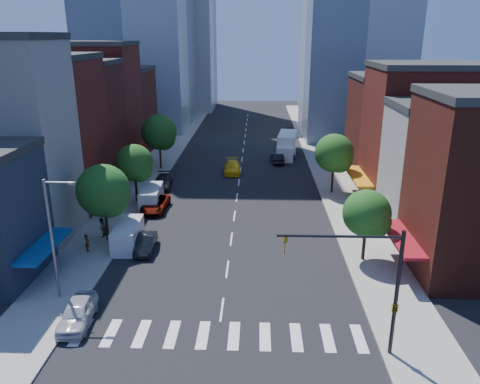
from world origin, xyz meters
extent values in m
plane|color=black|center=(0.00, 0.00, 0.00)|extent=(220.00, 220.00, 0.00)
cube|color=gray|center=(-12.50, 40.00, 0.07)|extent=(5.00, 120.00, 0.15)
cube|color=gray|center=(12.50, 40.00, 0.07)|extent=(5.00, 120.00, 0.15)
cube|color=silver|center=(0.00, -3.00, 0.01)|extent=(19.00, 3.00, 0.01)
cube|color=maroon|center=(-21.00, 20.50, 8.00)|extent=(12.00, 9.00, 16.00)
cube|color=#4C1C13|center=(-21.00, 29.00, 7.50)|extent=(12.00, 8.00, 15.00)
cube|color=maroon|center=(-21.00, 37.50, 8.50)|extent=(12.00, 9.00, 17.00)
cube|color=#4C1C13|center=(-21.00, 47.00, 6.50)|extent=(12.00, 10.00, 13.00)
cube|color=silver|center=(21.00, 15.00, 6.00)|extent=(12.00, 8.00, 12.00)
cube|color=maroon|center=(21.00, 24.00, 7.50)|extent=(12.00, 10.00, 15.00)
cube|color=#4C1C13|center=(21.00, 34.00, 6.50)|extent=(12.00, 10.00, 13.00)
cylinder|color=black|center=(10.50, -4.50, 4.15)|extent=(0.24, 0.24, 8.00)
cylinder|color=black|center=(7.00, -4.50, 7.75)|extent=(7.00, 0.16, 0.16)
imported|color=gold|center=(4.00, -4.50, 7.15)|extent=(0.22, 0.18, 1.10)
imported|color=gold|center=(10.50, -4.50, 3.35)|extent=(0.48, 2.24, 0.90)
cylinder|color=slate|center=(-12.00, 1.00, 4.65)|extent=(0.20, 0.20, 9.00)
cylinder|color=slate|center=(-11.00, 1.00, 8.95)|extent=(2.00, 0.14, 0.14)
cube|color=slate|center=(-10.10, 1.00, 8.90)|extent=(0.50, 0.25, 0.18)
cylinder|color=black|center=(-11.50, 11.00, 2.11)|extent=(0.28, 0.28, 3.92)
sphere|color=#164E19|center=(-11.50, 11.00, 5.05)|extent=(4.80, 4.80, 4.80)
sphere|color=#164E19|center=(-10.90, 10.70, 4.35)|extent=(3.36, 3.36, 3.36)
cylinder|color=black|center=(-11.50, 22.00, 1.97)|extent=(0.28, 0.28, 3.64)
sphere|color=#164E19|center=(-11.50, 22.00, 4.70)|extent=(4.20, 4.20, 4.20)
sphere|color=#164E19|center=(-10.90, 21.70, 4.05)|extent=(2.94, 2.94, 2.94)
cylinder|color=black|center=(-11.50, 36.00, 2.25)|extent=(0.28, 0.28, 4.20)
sphere|color=#164E19|center=(-11.50, 36.00, 5.40)|extent=(5.00, 5.00, 5.00)
sphere|color=#164E19|center=(-10.90, 35.70, 4.65)|extent=(3.50, 3.50, 3.50)
cylinder|color=black|center=(11.50, 8.00, 1.83)|extent=(0.28, 0.28, 3.36)
sphere|color=#164E19|center=(11.50, 8.00, 4.35)|extent=(4.00, 4.00, 4.00)
sphere|color=#164E19|center=(12.10, 7.70, 3.75)|extent=(2.80, 2.80, 2.80)
cylinder|color=black|center=(11.50, 26.00, 2.11)|extent=(0.28, 0.28, 3.92)
sphere|color=#164E19|center=(11.50, 26.00, 5.05)|extent=(4.60, 4.60, 4.60)
sphere|color=#164E19|center=(12.10, 25.70, 4.35)|extent=(3.22, 3.22, 3.22)
imported|color=silver|center=(-9.50, -2.00, 0.81)|extent=(2.25, 4.87, 1.61)
imported|color=black|center=(-7.51, 9.20, 0.72)|extent=(1.79, 4.47, 1.44)
imported|color=#999999|center=(-8.76, 19.34, 0.75)|extent=(2.62, 5.43, 1.49)
imported|color=black|center=(-9.50, 27.47, 0.76)|extent=(2.63, 5.44, 1.53)
cube|color=silver|center=(-9.33, 10.11, 1.08)|extent=(2.31, 5.26, 2.17)
cube|color=black|center=(-9.24, 8.15, 1.39)|extent=(1.96, 1.12, 0.93)
cylinder|color=black|center=(-10.17, 8.32, 0.36)|extent=(0.30, 0.80, 0.78)
cylinder|color=black|center=(-8.32, 8.40, 0.36)|extent=(0.30, 0.80, 0.78)
cylinder|color=black|center=(-10.34, 11.82, 0.36)|extent=(0.30, 0.80, 0.78)
cylinder|color=black|center=(-8.49, 11.91, 0.36)|extent=(0.30, 0.80, 0.78)
cube|color=silver|center=(-9.50, 20.74, 1.08)|extent=(2.33, 5.25, 2.16)
cube|color=black|center=(-9.40, 18.79, 1.39)|extent=(1.96, 1.13, 0.93)
cylinder|color=black|center=(-10.33, 18.94, 0.36)|extent=(0.30, 0.79, 0.78)
cylinder|color=black|center=(-8.48, 19.04, 0.36)|extent=(0.30, 0.79, 0.78)
cylinder|color=black|center=(-10.52, 22.44, 0.36)|extent=(0.30, 0.79, 0.78)
cylinder|color=black|center=(-8.67, 22.54, 0.36)|extent=(0.30, 0.79, 0.78)
imported|color=yellow|center=(-1.10, 34.52, 0.80)|extent=(2.51, 5.61, 1.60)
imported|color=black|center=(5.39, 40.20, 0.77)|extent=(2.01, 4.80, 1.54)
imported|color=#999999|center=(8.50, 62.02, 0.70)|extent=(2.13, 4.26, 1.39)
cube|color=silver|center=(7.15, 44.76, 1.81)|extent=(3.66, 7.63, 3.61)
cube|color=silver|center=(6.58, 40.51, 1.24)|extent=(2.73, 2.34, 2.26)
cylinder|color=black|center=(5.47, 41.57, 0.51)|extent=(0.47, 1.05, 1.02)
cylinder|color=black|center=(7.93, 41.24, 0.51)|extent=(0.47, 1.05, 1.02)
cylinder|color=black|center=(6.14, 46.61, 0.51)|extent=(0.47, 1.05, 1.02)
cylinder|color=black|center=(8.61, 46.27, 0.51)|extent=(0.47, 1.05, 1.02)
imported|color=#999999|center=(-12.56, 8.61, 0.95)|extent=(0.50, 0.65, 1.61)
imported|color=#999999|center=(-12.27, 11.79, 1.08)|extent=(0.87, 1.02, 1.85)
camera|label=1|loc=(2.35, -28.51, 18.37)|focal=35.00mm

